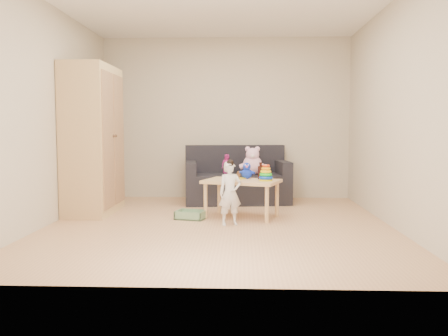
{
  "coord_description": "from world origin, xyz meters",
  "views": [
    {
      "loc": [
        0.28,
        -5.51,
        1.12
      ],
      "look_at": [
        0.05,
        0.25,
        0.65
      ],
      "focal_mm": 38.0,
      "sensor_mm": 36.0,
      "label": 1
    }
  ],
  "objects_px": {
    "wardrobe": "(93,140)",
    "play_table": "(242,199)",
    "sofa": "(237,188)",
    "toddler": "(230,194)"
  },
  "relations": [
    {
      "from": "sofa",
      "to": "wardrobe",
      "type": "bearing_deg",
      "value": -160.29
    },
    {
      "from": "sofa",
      "to": "toddler",
      "type": "bearing_deg",
      "value": -98.82
    },
    {
      "from": "play_table",
      "to": "toddler",
      "type": "height_order",
      "value": "toddler"
    },
    {
      "from": "sofa",
      "to": "toddler",
      "type": "xyz_separation_m",
      "value": [
        -0.06,
        -1.7,
        0.14
      ]
    },
    {
      "from": "sofa",
      "to": "play_table",
      "type": "xyz_separation_m",
      "value": [
        0.08,
        -1.22,
        0.02
      ]
    },
    {
      "from": "wardrobe",
      "to": "play_table",
      "type": "relative_size",
      "value": 2.14
    },
    {
      "from": "play_table",
      "to": "sofa",
      "type": "bearing_deg",
      "value": 93.52
    },
    {
      "from": "sofa",
      "to": "play_table",
      "type": "relative_size",
      "value": 1.71
    },
    {
      "from": "wardrobe",
      "to": "play_table",
      "type": "distance_m",
      "value": 2.13
    },
    {
      "from": "play_table",
      "to": "toddler",
      "type": "bearing_deg",
      "value": -105.37
    }
  ]
}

